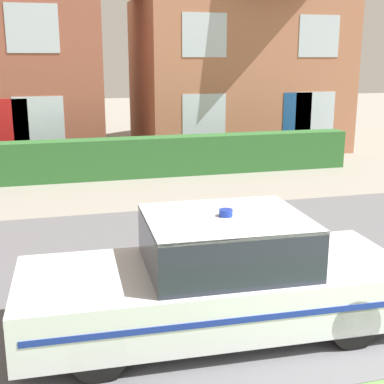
# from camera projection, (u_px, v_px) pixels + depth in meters

# --- Properties ---
(road_strip) EXTENTS (28.00, 6.78, 0.01)m
(road_strip) POSITION_uv_depth(u_px,v_px,m) (264.00, 261.00, 8.70)
(road_strip) COLOR #5B5B60
(road_strip) RESTS_ON ground
(garden_hedge) EXTENTS (13.35, 0.65, 1.08)m
(garden_hedge) POSITION_uv_depth(u_px,v_px,m) (119.00, 158.00, 14.56)
(garden_hedge) COLOR #2D662D
(garden_hedge) RESTS_ON ground
(police_car) EXTENTS (4.66, 1.89, 1.50)m
(police_car) POSITION_uv_depth(u_px,v_px,m) (217.00, 278.00, 6.40)
(police_car) COLOR black
(police_car) RESTS_ON road_strip
(house_right) EXTENTS (7.29, 5.47, 6.84)m
(house_right) POSITION_uv_depth(u_px,v_px,m) (235.00, 49.00, 19.12)
(house_right) COLOR #A86B4C
(house_right) RESTS_ON ground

